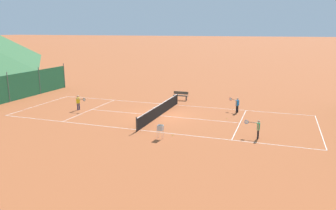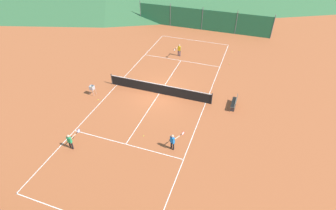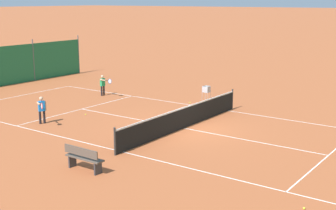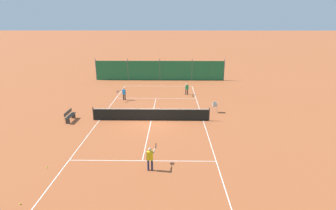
{
  "view_description": "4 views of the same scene",
  "coord_description": "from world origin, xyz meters",
  "px_view_note": "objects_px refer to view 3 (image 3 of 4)",
  "views": [
    {
      "loc": [
        -24.02,
        -9.1,
        6.87
      ],
      "look_at": [
        0.14,
        -0.63,
        0.91
      ],
      "focal_mm": 35.0,
      "sensor_mm": 36.0,
      "label": 1
    },
    {
      "loc": [
        6.86,
        -17.28,
        12.94
      ],
      "look_at": [
        1.65,
        -2.42,
        0.91
      ],
      "focal_mm": 28.0,
      "sensor_mm": 36.0,
      "label": 2
    },
    {
      "loc": [
        16.74,
        11.09,
        5.61
      ],
      "look_at": [
        1.25,
        0.03,
        1.29
      ],
      "focal_mm": 50.0,
      "sensor_mm": 36.0,
      "label": 3
    },
    {
      "loc": [
        -1.62,
        19.35,
        7.27
      ],
      "look_at": [
        -1.33,
        0.18,
        1.33
      ],
      "focal_mm": 28.0,
      "sensor_mm": 36.0,
      "label": 4
    }
  ],
  "objects_px": {
    "player_near_service": "(42,108)",
    "courtside_bench": "(84,158)",
    "tennis_ball_alley_right": "(86,114)",
    "tennis_ball_by_net_right": "(190,102)",
    "player_far_service": "(103,84)",
    "tennis_net": "(184,117)",
    "ball_hopper": "(206,90)",
    "tennis_ball_alley_left": "(304,208)"
  },
  "relations": [
    {
      "from": "tennis_ball_by_net_right",
      "to": "ball_hopper",
      "type": "height_order",
      "value": "ball_hopper"
    },
    {
      "from": "player_near_service",
      "to": "courtside_bench",
      "type": "height_order",
      "value": "player_near_service"
    },
    {
      "from": "tennis_ball_alley_right",
      "to": "courtside_bench",
      "type": "xyz_separation_m",
      "value": [
        5.51,
        5.51,
        0.42
      ]
    },
    {
      "from": "player_near_service",
      "to": "tennis_ball_alley_left",
      "type": "relative_size",
      "value": 19.25
    },
    {
      "from": "ball_hopper",
      "to": "courtside_bench",
      "type": "distance_m",
      "value": 11.87
    },
    {
      "from": "tennis_ball_alley_left",
      "to": "courtside_bench",
      "type": "xyz_separation_m",
      "value": [
        1.4,
        -7.03,
        0.42
      ]
    },
    {
      "from": "tennis_ball_alley_right",
      "to": "ball_hopper",
      "type": "relative_size",
      "value": 0.07
    },
    {
      "from": "tennis_ball_alley_left",
      "to": "ball_hopper",
      "type": "height_order",
      "value": "ball_hopper"
    },
    {
      "from": "tennis_ball_by_net_right",
      "to": "ball_hopper",
      "type": "distance_m",
      "value": 1.17
    },
    {
      "from": "player_near_service",
      "to": "ball_hopper",
      "type": "relative_size",
      "value": 1.43
    },
    {
      "from": "tennis_net",
      "to": "tennis_ball_alley_left",
      "type": "height_order",
      "value": "tennis_net"
    },
    {
      "from": "tennis_ball_alley_right",
      "to": "tennis_ball_by_net_right",
      "type": "bearing_deg",
      "value": 152.94
    },
    {
      "from": "player_far_service",
      "to": "tennis_ball_alley_left",
      "type": "distance_m",
      "value": 17.21
    },
    {
      "from": "tennis_ball_alley_right",
      "to": "player_near_service",
      "type": "bearing_deg",
      "value": -10.43
    },
    {
      "from": "courtside_bench",
      "to": "tennis_ball_alley_left",
      "type": "bearing_deg",
      "value": 101.24
    },
    {
      "from": "player_near_service",
      "to": "tennis_net",
      "type": "bearing_deg",
      "value": 118.88
    },
    {
      "from": "player_far_service",
      "to": "courtside_bench",
      "type": "xyz_separation_m",
      "value": [
        9.56,
        8.1,
        -0.27
      ]
    },
    {
      "from": "player_far_service",
      "to": "tennis_net",
      "type": "bearing_deg",
      "value": 67.84
    },
    {
      "from": "tennis_net",
      "to": "tennis_ball_alley_left",
      "type": "distance_m",
      "value": 8.79
    },
    {
      "from": "tennis_ball_by_net_right",
      "to": "ball_hopper",
      "type": "relative_size",
      "value": 0.07
    },
    {
      "from": "tennis_ball_alley_right",
      "to": "ball_hopper",
      "type": "xyz_separation_m",
      "value": [
        -6.14,
        3.27,
        0.62
      ]
    },
    {
      "from": "player_near_service",
      "to": "tennis_ball_alley_left",
      "type": "xyz_separation_m",
      "value": [
        1.79,
        12.96,
        -0.71
      ]
    },
    {
      "from": "player_near_service",
      "to": "tennis_ball_by_net_right",
      "type": "distance_m",
      "value": 8.29
    },
    {
      "from": "tennis_net",
      "to": "player_near_service",
      "type": "height_order",
      "value": "player_near_service"
    },
    {
      "from": "player_far_service",
      "to": "courtside_bench",
      "type": "distance_m",
      "value": 12.53
    },
    {
      "from": "tennis_ball_by_net_right",
      "to": "ball_hopper",
      "type": "bearing_deg",
      "value": 145.91
    },
    {
      "from": "tennis_ball_alley_left",
      "to": "ball_hopper",
      "type": "relative_size",
      "value": 0.07
    },
    {
      "from": "player_far_service",
      "to": "courtside_bench",
      "type": "bearing_deg",
      "value": 40.29
    },
    {
      "from": "tennis_ball_alley_right",
      "to": "tennis_ball_alley_left",
      "type": "height_order",
      "value": "same"
    },
    {
      "from": "courtside_bench",
      "to": "player_far_service",
      "type": "bearing_deg",
      "value": -139.71
    },
    {
      "from": "player_near_service",
      "to": "tennis_ball_alley_right",
      "type": "bearing_deg",
      "value": 169.57
    },
    {
      "from": "player_far_service",
      "to": "player_near_service",
      "type": "bearing_deg",
      "value": 18.82
    },
    {
      "from": "tennis_net",
      "to": "courtside_bench",
      "type": "bearing_deg",
      "value": 1.94
    },
    {
      "from": "tennis_net",
      "to": "courtside_bench",
      "type": "xyz_separation_m",
      "value": [
        6.34,
        0.21,
        -0.05
      ]
    },
    {
      "from": "tennis_ball_by_net_right",
      "to": "courtside_bench",
      "type": "relative_size",
      "value": 0.04
    },
    {
      "from": "player_near_service",
      "to": "courtside_bench",
      "type": "xyz_separation_m",
      "value": [
        3.19,
        5.93,
        -0.29
      ]
    },
    {
      "from": "player_far_service",
      "to": "player_near_service",
      "type": "xyz_separation_m",
      "value": [
        6.37,
        2.17,
        0.02
      ]
    },
    {
      "from": "tennis_net",
      "to": "player_far_service",
      "type": "xyz_separation_m",
      "value": [
        -3.21,
        -7.89,
        0.22
      ]
    },
    {
      "from": "tennis_ball_by_net_right",
      "to": "tennis_ball_alley_left",
      "type": "bearing_deg",
      "value": 46.16
    },
    {
      "from": "player_far_service",
      "to": "player_near_service",
      "type": "height_order",
      "value": "player_near_service"
    },
    {
      "from": "tennis_ball_by_net_right",
      "to": "courtside_bench",
      "type": "bearing_deg",
      "value": 14.44
    },
    {
      "from": "tennis_ball_alley_left",
      "to": "tennis_ball_by_net_right",
      "type": "relative_size",
      "value": 1.0
    }
  ]
}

